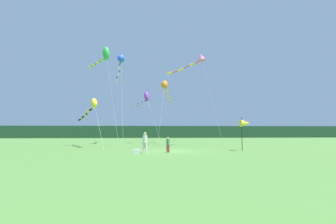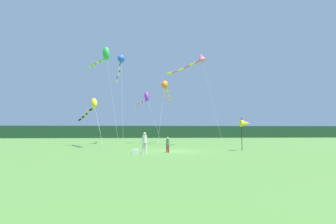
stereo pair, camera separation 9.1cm
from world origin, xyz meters
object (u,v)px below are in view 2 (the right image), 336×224
Objects in this scene: person_child at (168,144)px; kite_rainbow at (198,59)px; kite_yellow at (92,107)px; kite_green at (105,55)px; cooler_box at (136,151)px; kite_blue at (121,62)px; kite_purple at (146,98)px; person_adult at (145,141)px; kite_orange at (165,87)px; banner_flag_pole at (245,124)px.

kite_rainbow is at bearing 64.25° from person_child.
kite_green reaches higher than kite_yellow.
kite_blue is at bearing 101.39° from cooler_box.
kite_blue reaches higher than cooler_box.
cooler_box is 0.07× the size of kite_purple.
kite_purple is 0.92× the size of kite_yellow.
kite_blue is at bearing 104.24° from person_adult.
kite_purple is at bearing 56.16° from kite_yellow.
kite_yellow is 6.37m from kite_green.
kite_green is at bearing -140.52° from kite_orange.
kite_yellow is (-8.06, 7.43, 3.83)m from person_child.
kite_rainbow is 1.37× the size of kite_yellow.
kite_rainbow reaches higher than kite_yellow.
kite_purple is at bearing 97.01° from person_child.
person_adult is 0.22× the size of kite_purple.
kite_yellow is at bearing 158.64° from banner_flag_pole.
cooler_box is at bearing -64.89° from kite_green.
kite_rainbow reaches higher than kite_orange.
kite_green reaches higher than person_child.
kite_purple is at bearing 90.24° from person_adult.
person_adult is 18.00m from kite_purple.
person_adult is 0.56× the size of banner_flag_pole.
person_child is 7.71m from banner_flag_pole.
banner_flag_pole is 0.25× the size of kite_blue.
kite_blue is at bearing -177.08° from kite_orange.
person_child is at bearing -169.29° from banner_flag_pole.
person_adult is 1.33× the size of person_child.
kite_yellow is 0.68× the size of kite_blue.
kite_orange is at bearing -40.11° from kite_purple.
kite_purple is 6.47m from kite_blue.
kite_orange is 0.77× the size of kite_green.
banner_flag_pole is at bearing -62.58° from kite_orange.
kite_purple is at bearing 87.96° from cooler_box.
kite_purple reaches higher than kite_yellow.
kite_green is (1.33, 0.43, 6.21)m from kite_yellow.
kite_yellow reaches higher than person_child.
kite_rainbow reaches higher than person_adult.
person_adult is at bearing 23.32° from cooler_box.
kite_rainbow is 1.30× the size of kite_orange.
kite_blue is at bearing 68.51° from kite_yellow.
banner_flag_pole is 17.57m from kite_green.
kite_yellow is at bearing -111.49° from kite_blue.
kite_orange is 7.23m from kite_blue.
kite_yellow is (-15.43, 6.03, 2.04)m from banner_flag_pole.
kite_green is (-11.37, -1.78, -0.21)m from kite_rainbow.
person_adult is 16.53m from kite_orange.
cooler_box is at bearing -102.97° from kite_orange.
kite_purple is (0.62, 17.30, 6.70)m from cooler_box.
kite_purple reaches higher than person_child.
kite_orange is 10.09m from kite_green.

